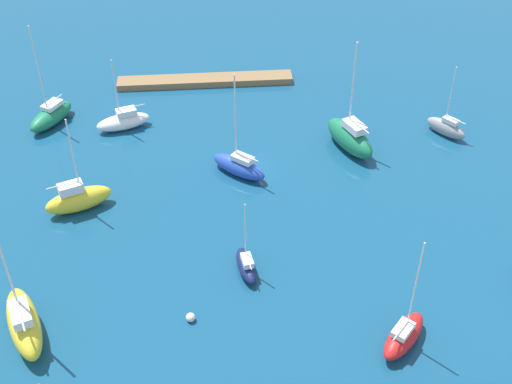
{
  "coord_description": "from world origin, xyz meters",
  "views": [
    {
      "loc": [
        4.33,
        57.71,
        42.83
      ],
      "look_at": [
        0.0,
        5.65,
        1.5
      ],
      "focal_mm": 46.5,
      "sensor_mm": 36.0,
      "label": 1
    }
  ],
  "objects_px": {
    "sailboat_green_by_breakwater": "(350,137)",
    "sailboat_green_far_north": "(51,115)",
    "sailboat_red_center_basin": "(404,335)",
    "mooring_buoy_white": "(191,317)",
    "sailboat_navy_lone_south": "(246,265)",
    "sailboat_yellow_far_south": "(24,322)",
    "sailboat_white_near_pier": "(123,121)",
    "sailboat_yellow_east_end": "(78,199)",
    "sailboat_gray_lone_north": "(446,127)",
    "pier_dock": "(205,80)",
    "sailboat_blue_along_channel": "(239,166)"
  },
  "relations": [
    {
      "from": "sailboat_yellow_east_end",
      "to": "sailboat_yellow_far_south",
      "type": "bearing_deg",
      "value": -119.94
    },
    {
      "from": "pier_dock",
      "to": "sailboat_blue_along_channel",
      "type": "height_order",
      "value": "sailboat_blue_along_channel"
    },
    {
      "from": "sailboat_green_far_north",
      "to": "mooring_buoy_white",
      "type": "distance_m",
      "value": 35.98
    },
    {
      "from": "sailboat_blue_along_channel",
      "to": "sailboat_white_near_pier",
      "type": "bearing_deg",
      "value": 1.76
    },
    {
      "from": "sailboat_white_near_pier",
      "to": "mooring_buoy_white",
      "type": "bearing_deg",
      "value": 86.13
    },
    {
      "from": "sailboat_navy_lone_south",
      "to": "sailboat_white_near_pier",
      "type": "bearing_deg",
      "value": 17.33
    },
    {
      "from": "sailboat_white_near_pier",
      "to": "sailboat_green_far_north",
      "type": "height_order",
      "value": "sailboat_green_far_north"
    },
    {
      "from": "sailboat_yellow_east_end",
      "to": "sailboat_red_center_basin",
      "type": "relative_size",
      "value": 0.97
    },
    {
      "from": "sailboat_white_near_pier",
      "to": "sailboat_yellow_far_south",
      "type": "height_order",
      "value": "sailboat_yellow_far_south"
    },
    {
      "from": "sailboat_navy_lone_south",
      "to": "mooring_buoy_white",
      "type": "distance_m",
      "value": 7.36
    },
    {
      "from": "sailboat_white_near_pier",
      "to": "sailboat_navy_lone_south",
      "type": "distance_m",
      "value": 28.02
    },
    {
      "from": "sailboat_yellow_east_end",
      "to": "sailboat_yellow_far_south",
      "type": "relative_size",
      "value": 0.72
    },
    {
      "from": "sailboat_yellow_far_south",
      "to": "mooring_buoy_white",
      "type": "height_order",
      "value": "sailboat_yellow_far_south"
    },
    {
      "from": "sailboat_navy_lone_south",
      "to": "sailboat_green_by_breakwater",
      "type": "bearing_deg",
      "value": -44.81
    },
    {
      "from": "sailboat_navy_lone_south",
      "to": "sailboat_gray_lone_north",
      "type": "distance_m",
      "value": 32.1
    },
    {
      "from": "sailboat_gray_lone_north",
      "to": "sailboat_yellow_far_south",
      "type": "distance_m",
      "value": 50.47
    },
    {
      "from": "sailboat_yellow_east_end",
      "to": "mooring_buoy_white",
      "type": "xyz_separation_m",
      "value": [
        -11.04,
        15.53,
        -0.97
      ]
    },
    {
      "from": "sailboat_blue_along_channel",
      "to": "pier_dock",
      "type": "bearing_deg",
      "value": -41.17
    },
    {
      "from": "sailboat_green_by_breakwater",
      "to": "mooring_buoy_white",
      "type": "bearing_deg",
      "value": 119.25
    },
    {
      "from": "sailboat_yellow_east_end",
      "to": "sailboat_yellow_far_south",
      "type": "xyz_separation_m",
      "value": [
        2.27,
        15.99,
        0.24
      ]
    },
    {
      "from": "sailboat_blue_along_channel",
      "to": "sailboat_navy_lone_south",
      "type": "height_order",
      "value": "sailboat_blue_along_channel"
    },
    {
      "from": "sailboat_navy_lone_south",
      "to": "sailboat_yellow_far_south",
      "type": "relative_size",
      "value": 0.52
    },
    {
      "from": "mooring_buoy_white",
      "to": "pier_dock",
      "type": "bearing_deg",
      "value": -93.05
    },
    {
      "from": "sailboat_navy_lone_south",
      "to": "sailboat_yellow_far_south",
      "type": "xyz_separation_m",
      "value": [
        18.36,
        5.8,
        0.78
      ]
    },
    {
      "from": "mooring_buoy_white",
      "to": "sailboat_blue_along_channel",
      "type": "bearing_deg",
      "value": -104.88
    },
    {
      "from": "sailboat_red_center_basin",
      "to": "mooring_buoy_white",
      "type": "distance_m",
      "value": 17.45
    },
    {
      "from": "mooring_buoy_white",
      "to": "sailboat_navy_lone_south",
      "type": "bearing_deg",
      "value": -133.44
    },
    {
      "from": "sailboat_yellow_east_end",
      "to": "sailboat_white_near_pier",
      "type": "height_order",
      "value": "sailboat_yellow_east_end"
    },
    {
      "from": "mooring_buoy_white",
      "to": "sailboat_yellow_east_end",
      "type": "bearing_deg",
      "value": -54.58
    },
    {
      "from": "sailboat_red_center_basin",
      "to": "sailboat_gray_lone_north",
      "type": "bearing_deg",
      "value": 18.38
    },
    {
      "from": "pier_dock",
      "to": "mooring_buoy_white",
      "type": "height_order",
      "value": "pier_dock"
    },
    {
      "from": "sailboat_blue_along_channel",
      "to": "sailboat_yellow_far_south",
      "type": "xyz_separation_m",
      "value": [
        18.64,
        20.53,
        0.48
      ]
    },
    {
      "from": "sailboat_green_by_breakwater",
      "to": "sailboat_green_far_north",
      "type": "relative_size",
      "value": 1.03
    },
    {
      "from": "sailboat_yellow_east_end",
      "to": "sailboat_red_center_basin",
      "type": "bearing_deg",
      "value": -56.55
    },
    {
      "from": "pier_dock",
      "to": "sailboat_blue_along_channel",
      "type": "bearing_deg",
      "value": 98.9
    },
    {
      "from": "sailboat_green_far_north",
      "to": "sailboat_white_near_pier",
      "type": "bearing_deg",
      "value": 109.28
    },
    {
      "from": "sailboat_white_near_pier",
      "to": "sailboat_gray_lone_north",
      "type": "relative_size",
      "value": 1.04
    },
    {
      "from": "sailboat_green_by_breakwater",
      "to": "sailboat_green_far_north",
      "type": "xyz_separation_m",
      "value": [
        34.38,
        -8.23,
        -0.47
      ]
    },
    {
      "from": "sailboat_green_by_breakwater",
      "to": "sailboat_yellow_east_end",
      "type": "bearing_deg",
      "value": 82.31
    },
    {
      "from": "sailboat_red_center_basin",
      "to": "sailboat_yellow_far_south",
      "type": "xyz_separation_m",
      "value": [
        30.31,
        -3.4,
        0.54
      ]
    },
    {
      "from": "sailboat_navy_lone_south",
      "to": "sailboat_gray_lone_north",
      "type": "relative_size",
      "value": 0.88
    },
    {
      "from": "sailboat_white_near_pier",
      "to": "sailboat_red_center_basin",
      "type": "height_order",
      "value": "sailboat_red_center_basin"
    },
    {
      "from": "sailboat_green_by_breakwater",
      "to": "sailboat_navy_lone_south",
      "type": "distance_m",
      "value": 22.61
    },
    {
      "from": "sailboat_yellow_east_end",
      "to": "sailboat_white_near_pier",
      "type": "bearing_deg",
      "value": 55.3
    },
    {
      "from": "sailboat_yellow_east_end",
      "to": "sailboat_green_by_breakwater",
      "type": "height_order",
      "value": "sailboat_green_by_breakwater"
    },
    {
      "from": "mooring_buoy_white",
      "to": "sailboat_green_far_north",
      "type": "bearing_deg",
      "value": -63.0
    },
    {
      "from": "sailboat_gray_lone_north",
      "to": "sailboat_navy_lone_south",
      "type": "bearing_deg",
      "value": 90.9
    },
    {
      "from": "sailboat_navy_lone_south",
      "to": "sailboat_red_center_basin",
      "type": "height_order",
      "value": "sailboat_red_center_basin"
    },
    {
      "from": "sailboat_yellow_east_end",
      "to": "sailboat_gray_lone_north",
      "type": "relative_size",
      "value": 1.21
    },
    {
      "from": "sailboat_yellow_far_south",
      "to": "mooring_buoy_white",
      "type": "xyz_separation_m",
      "value": [
        -13.31,
        -0.47,
        -1.21
      ]
    }
  ]
}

